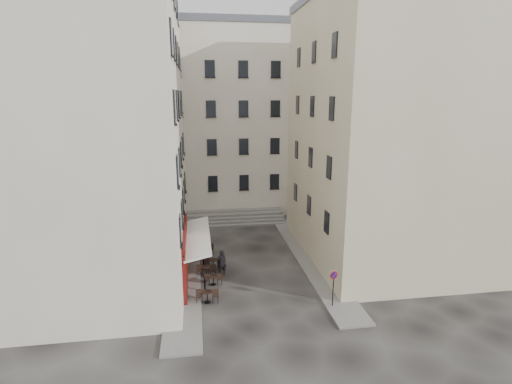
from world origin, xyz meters
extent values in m
plane|color=black|center=(0.00, 0.00, 0.00)|extent=(90.00, 90.00, 0.00)
cube|color=slate|center=(-4.50, 4.00, 0.06)|extent=(2.00, 22.00, 0.12)
cube|color=slate|center=(4.50, 3.00, 0.06)|extent=(2.00, 18.00, 0.12)
cube|color=beige|center=(-10.50, 3.00, 10.00)|extent=(12.00, 16.00, 20.00)
cube|color=#BFB38E|center=(10.50, 3.50, 9.00)|extent=(12.00, 14.00, 18.00)
cube|color=beige|center=(-1.00, 19.00, 9.00)|extent=(18.00, 10.00, 18.00)
cube|color=#5A5D66|center=(-1.00, 19.00, 18.30)|extent=(18.20, 10.20, 0.60)
cube|color=#4A0D0A|center=(-4.42, 1.00, 1.75)|extent=(0.25, 7.00, 3.50)
cube|color=black|center=(-4.38, 1.00, 1.40)|extent=(0.06, 3.85, 2.00)
cube|color=white|center=(-3.60, 1.00, 2.95)|extent=(1.58, 7.30, 0.41)
cube|color=slate|center=(0.00, 11.90, 0.10)|extent=(9.00, 1.80, 0.20)
cube|color=slate|center=(0.00, 12.35, 0.30)|extent=(9.00, 1.80, 0.20)
cube|color=slate|center=(0.00, 12.80, 0.50)|extent=(9.00, 1.80, 0.20)
cube|color=slate|center=(0.00, 13.25, 0.70)|extent=(9.00, 1.80, 0.20)
cylinder|color=black|center=(-3.25, -1.00, 0.45)|extent=(0.10, 0.10, 0.90)
sphere|color=black|center=(-3.25, -1.00, 0.92)|extent=(0.12, 0.12, 0.12)
cylinder|color=black|center=(-3.25, 2.50, 0.45)|extent=(0.10, 0.10, 0.90)
sphere|color=black|center=(-3.25, 2.50, 0.92)|extent=(0.12, 0.12, 0.12)
cylinder|color=black|center=(-3.25, 6.00, 0.45)|extent=(0.10, 0.10, 0.90)
sphere|color=black|center=(-3.25, 6.00, 0.92)|extent=(0.12, 0.12, 0.12)
cylinder|color=black|center=(3.87, -3.80, 1.12)|extent=(0.06, 0.06, 2.24)
cylinder|color=#AD240B|center=(3.87, -3.80, 2.01)|extent=(0.51, 0.15, 0.52)
cylinder|color=navy|center=(3.87, -3.83, 2.01)|extent=(0.37, 0.13, 0.38)
cube|color=#AD240B|center=(3.87, -3.85, 2.01)|extent=(0.30, 0.10, 0.30)
cylinder|color=black|center=(-3.14, -2.25, 0.07)|extent=(0.37, 0.37, 0.02)
cylinder|color=black|center=(-3.14, -2.25, 0.41)|extent=(0.05, 0.05, 0.71)
cylinder|color=black|center=(-3.14, -2.25, 0.73)|extent=(0.61, 0.61, 0.04)
cube|color=black|center=(-2.68, -2.25, 0.46)|extent=(0.39, 0.39, 0.92)
cube|color=black|center=(-3.60, -2.14, 0.46)|extent=(0.39, 0.39, 0.92)
cylinder|color=black|center=(-2.69, -0.03, 0.06)|extent=(0.32, 0.32, 0.02)
cylinder|color=black|center=(-2.69, -0.03, 0.35)|extent=(0.04, 0.04, 0.62)
cylinder|color=black|center=(-2.69, -0.03, 0.64)|extent=(0.53, 0.53, 0.04)
cube|color=black|center=(-2.29, -0.03, 0.40)|extent=(0.34, 0.34, 0.80)
cube|color=black|center=(-3.09, 0.06, 0.40)|extent=(0.34, 0.34, 0.80)
cylinder|color=black|center=(-3.11, 1.21, 0.07)|extent=(0.36, 0.36, 0.02)
cylinder|color=black|center=(-3.11, 1.21, 0.40)|extent=(0.05, 0.05, 0.70)
cylinder|color=black|center=(-3.11, 1.21, 0.72)|extent=(0.60, 0.60, 0.04)
cube|color=black|center=(-2.66, 1.21, 0.45)|extent=(0.38, 0.38, 0.90)
cube|color=black|center=(-3.56, 1.31, 0.45)|extent=(0.38, 0.38, 0.90)
cylinder|color=black|center=(-2.58, 2.34, 0.07)|extent=(0.36, 0.36, 0.02)
cylinder|color=black|center=(-2.58, 2.34, 0.40)|extent=(0.05, 0.05, 0.70)
cylinder|color=black|center=(-2.58, 2.34, 0.72)|extent=(0.60, 0.60, 0.04)
cube|color=black|center=(-2.13, 2.34, 0.45)|extent=(0.38, 0.38, 0.90)
cube|color=black|center=(-3.03, 2.44, 0.45)|extent=(0.38, 0.38, 0.90)
cylinder|color=black|center=(-3.07, 5.05, 0.07)|extent=(0.35, 0.35, 0.02)
cylinder|color=black|center=(-3.07, 5.05, 0.39)|extent=(0.05, 0.05, 0.68)
cylinder|color=black|center=(-3.07, 5.05, 0.70)|extent=(0.58, 0.58, 0.04)
cube|color=black|center=(-2.63, 5.05, 0.44)|extent=(0.37, 0.37, 0.88)
cube|color=black|center=(-3.50, 5.15, 0.44)|extent=(0.37, 0.37, 0.88)
imported|color=black|center=(-2.06, 1.40, 0.88)|extent=(0.71, 0.54, 1.77)
camera|label=1|loc=(-3.49, -23.39, 11.86)|focal=28.00mm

